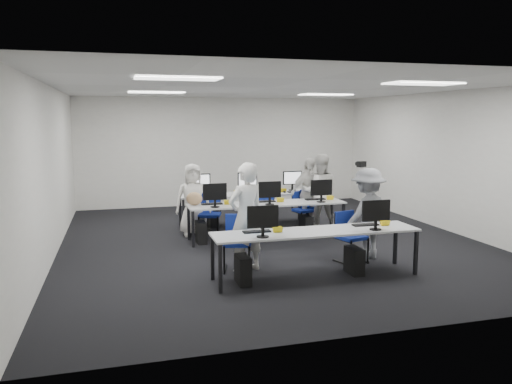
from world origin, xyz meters
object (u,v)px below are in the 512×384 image
object	(u,v)px
chair_5	(203,220)
student_1	(320,192)
chair_1	(351,247)
chair_2	(210,223)
chair_4	(303,217)
student_0	(246,217)
desk_front	(316,234)
chair_7	(308,214)
student_2	(193,200)
chair_0	(238,253)
student_3	(308,193)
chair_6	(262,217)
photographer	(368,214)
desk_mid	(267,205)
chair_3	(258,220)

from	to	relation	value
chair_5	student_1	size ratio (longest dim) A/B	0.49
chair_1	chair_2	distance (m)	3.20
chair_4	student_0	size ratio (longest dim) A/B	0.47
desk_front	student_1	xyz separation A→B (m)	(1.36, 3.13, 0.15)
chair_2	chair_7	xyz separation A→B (m)	(2.32, 0.36, -0.01)
desk_front	student_2	bearing A→B (deg)	112.88
chair_4	student_2	distance (m)	2.48
chair_0	student_3	world-z (taller)	student_3
chair_4	chair_7	xyz separation A→B (m)	(0.21, 0.24, 0.01)
chair_0	student_0	world-z (taller)	student_0
chair_0	chair_7	world-z (taller)	chair_0
chair_6	photographer	bearing A→B (deg)	-78.60
chair_1	photographer	xyz separation A→B (m)	(0.36, 0.11, 0.52)
chair_6	photographer	world-z (taller)	photographer
desk_mid	chair_6	xyz separation A→B (m)	(0.17, 0.92, -0.41)
chair_5	chair_6	distance (m)	1.32
chair_6	chair_7	xyz separation A→B (m)	(1.07, -0.03, 0.00)
chair_6	student_0	size ratio (longest dim) A/B	0.49
student_0	desk_front	bearing A→B (deg)	127.02
desk_front	chair_7	size ratio (longest dim) A/B	3.73
chair_3	student_0	bearing A→B (deg)	-123.93
chair_1	student_0	bearing A→B (deg)	163.29
student_1	photographer	distance (m)	2.44
chair_3	chair_6	xyz separation A→B (m)	(0.22, 0.45, -0.01)
chair_2	student_3	distance (m)	2.30
chair_5	chair_6	size ratio (longest dim) A/B	0.96
chair_6	photographer	size ratio (longest dim) A/B	0.54
chair_4	chair_5	bearing A→B (deg)	160.69
chair_0	chair_1	size ratio (longest dim) A/B	1.03
chair_7	student_3	world-z (taller)	student_3
student_2	desk_mid	bearing A→B (deg)	-24.48
desk_mid	chair_2	distance (m)	1.27
desk_mid	student_1	world-z (taller)	student_1
chair_0	chair_5	world-z (taller)	chair_0
desk_mid	student_2	world-z (taller)	student_2
chair_7	student_0	distance (m)	3.66
chair_0	chair_4	bearing A→B (deg)	67.79
chair_0	chair_7	distance (m)	3.64
chair_4	student_0	world-z (taller)	student_0
chair_2	desk_front	bearing A→B (deg)	-52.20
chair_3	student_2	distance (m)	1.45
chair_7	student_2	bearing A→B (deg)	-157.48
desk_mid	chair_4	world-z (taller)	chair_4
chair_4	photographer	world-z (taller)	photographer
student_0	student_3	size ratio (longest dim) A/B	1.11
desk_front	student_0	size ratio (longest dim) A/B	1.84
chair_2	chair_7	size ratio (longest dim) A/B	1.02
chair_2	student_3	size ratio (longest dim) A/B	0.56
student_3	photographer	world-z (taller)	photographer
chair_5	student_1	xyz separation A→B (m)	(2.51, -0.40, 0.57)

